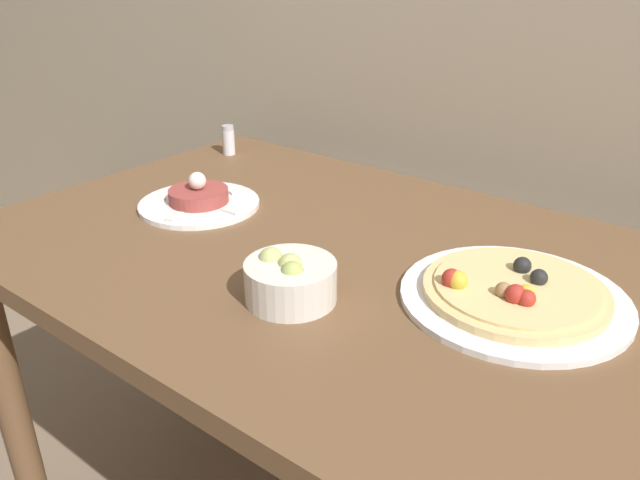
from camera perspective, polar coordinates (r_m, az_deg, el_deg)
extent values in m
cube|color=brown|center=(1.07, 0.62, -1.59)|extent=(1.23, 0.82, 0.03)
cylinder|color=brown|center=(1.47, -26.47, -12.89)|extent=(0.06, 0.06, 0.69)
cylinder|color=brown|center=(1.80, -6.77, -3.04)|extent=(0.06, 0.06, 0.69)
cylinder|color=white|center=(0.95, 17.31, -5.09)|extent=(0.33, 0.33, 0.01)
cylinder|color=#E5C17F|center=(0.94, 17.40, -4.49)|extent=(0.26, 0.26, 0.01)
cylinder|color=#E0C684|center=(0.94, 17.46, -4.03)|extent=(0.23, 0.23, 0.00)
sphere|color=#B22D23|center=(0.89, 17.44, -4.78)|extent=(0.03, 0.03, 0.03)
sphere|color=black|center=(0.95, 19.38, -3.26)|extent=(0.03, 0.03, 0.03)
sphere|color=gold|center=(0.90, 18.30, -4.69)|extent=(0.03, 0.03, 0.03)
sphere|color=#997047|center=(0.90, 16.42, -4.43)|extent=(0.02, 0.02, 0.02)
sphere|color=#B22D23|center=(0.91, 11.95, -3.46)|extent=(0.03, 0.03, 0.03)
sphere|color=black|center=(0.98, 18.01, -2.24)|extent=(0.03, 0.03, 0.03)
sphere|color=gold|center=(0.91, 12.47, -3.62)|extent=(0.03, 0.03, 0.03)
sphere|color=#B22D23|center=(0.89, 18.37, -5.10)|extent=(0.03, 0.03, 0.03)
cylinder|color=white|center=(1.26, -10.98, 3.24)|extent=(0.24, 0.24, 0.01)
cylinder|color=#933D38|center=(1.25, -11.04, 4.01)|extent=(0.12, 0.12, 0.03)
sphere|color=silver|center=(1.24, -11.16, 5.33)|extent=(0.03, 0.03, 0.03)
cube|color=white|center=(1.19, -8.17, 2.64)|extent=(0.04, 0.02, 0.01)
cube|color=white|center=(1.29, -7.41, 4.42)|extent=(0.03, 0.04, 0.01)
cube|color=white|center=(1.34, -11.40, 4.91)|extent=(0.04, 0.04, 0.01)
cube|color=white|center=(1.28, -14.88, 3.57)|extent=(0.04, 0.04, 0.01)
cube|color=white|center=(1.18, -13.14, 2.07)|extent=(0.03, 0.04, 0.01)
cylinder|color=silver|center=(0.90, -2.70, -3.82)|extent=(0.13, 0.13, 0.06)
sphere|color=#A3B25B|center=(0.87, -2.54, -3.00)|extent=(0.03, 0.03, 0.03)
sphere|color=#B7BC70|center=(0.91, -4.52, -1.77)|extent=(0.04, 0.04, 0.04)
sphere|color=#A3B25B|center=(0.89, -2.74, -2.32)|extent=(0.03, 0.03, 0.03)
sphere|color=#B7BC70|center=(0.89, -2.74, -2.35)|extent=(0.04, 0.04, 0.04)
sphere|color=#8EA34C|center=(0.89, -2.84, -2.43)|extent=(0.03, 0.03, 0.03)
sphere|color=#668E42|center=(0.89, -2.85, -2.42)|extent=(0.03, 0.03, 0.03)
cylinder|color=silver|center=(1.57, -8.35, 8.83)|extent=(0.03, 0.03, 0.06)
cylinder|color=#B2B2B7|center=(1.56, -8.44, 10.10)|extent=(0.03, 0.03, 0.01)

